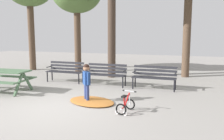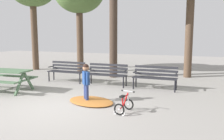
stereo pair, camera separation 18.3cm
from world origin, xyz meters
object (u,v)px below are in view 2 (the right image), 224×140
Objects in this scene: child_standing at (86,79)px; kids_bicycle at (124,105)px; picnic_table at (5,75)px; park_bench_left at (107,73)px; park_bench_right at (155,76)px; park_bench_far_left at (67,70)px.

kids_bicycle is (1.39, -0.57, -0.48)m from child_standing.
park_bench_left is (3.01, 2.21, -0.08)m from picnic_table.
park_bench_right is at bearing 24.26° from picnic_table.
park_bench_left is 1.41× the size of child_standing.
park_bench_left reaches higher than picnic_table.
park_bench_left is 3.43m from kids_bicycle.
park_bench_far_left is at bearing 178.51° from park_bench_right.
park_bench_far_left and park_bench_right have the same top height.
child_standing is (-1.60, -2.39, 0.17)m from park_bench_right.
park_bench_left is at bearing 97.22° from child_standing.
park_bench_right reaches higher than picnic_table.
park_bench_far_left is at bearing 176.87° from park_bench_left.
picnic_table is 4.78m from kids_bicycle.
park_bench_far_left is 2.67× the size of kids_bicycle.
park_bench_right is at bearing 56.24° from child_standing.
park_bench_right is 2.99m from kids_bicycle.
park_bench_far_left is 4.73m from kids_bicycle.
park_bench_right is at bearing 86.04° from kids_bicycle.
picnic_table is 1.66× the size of child_standing.
park_bench_far_left is at bearing 131.46° from child_standing.
kids_bicycle is at bearing -40.46° from park_bench_far_left.
kids_bicycle is at bearing -93.96° from park_bench_right.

